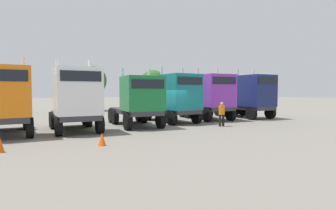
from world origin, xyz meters
The scene contains 11 objects.
ground centered at (0.00, 0.00, 0.00)m, with size 200.00×200.00×0.00m, color slate.
semi_truck_orange centered at (-9.66, 0.99, 1.92)m, with size 2.98×6.17×4.28m.
semi_truck_white centered at (-6.07, 0.49, 1.96)m, with size 3.17×5.89×4.33m.
semi_truck_green centered at (-1.91, 0.62, 1.79)m, with size 3.47×6.15×3.98m.
semi_truck_teal centered at (1.64, 1.29, 1.89)m, with size 2.79×6.21×4.27m.
semi_truck_purple centered at (5.34, 1.34, 1.99)m, with size 3.60×6.19×4.38m.
semi_truck_navy centered at (9.47, 0.58, 2.01)m, with size 3.18×6.04×4.43m.
visitor_in_hivis centered at (3.04, -2.12, 0.97)m, with size 0.46×0.45×1.67m.
traffic_cone_near centered at (-6.28, -4.23, 0.29)m, with size 0.36×0.36×0.57m, color #F2590C.
oak_far_centre centered at (0.65, 18.12, 3.77)m, with size 3.69×3.69×5.63m.
oak_far_right centered at (11.10, 20.90, 3.81)m, with size 3.81×3.81×5.73m.
Camera 1 is at (-10.58, -15.99, 2.38)m, focal length 29.77 mm.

